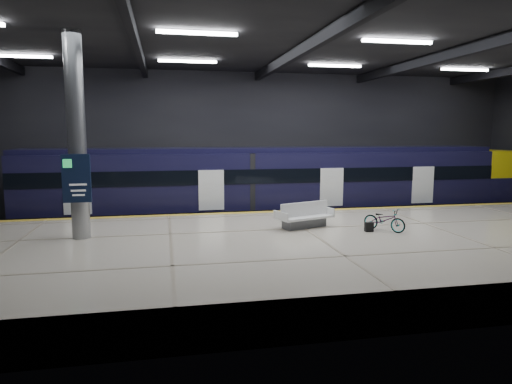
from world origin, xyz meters
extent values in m
plane|color=black|center=(0.00, 0.00, 0.00)|extent=(30.00, 30.00, 0.00)
cube|color=black|center=(0.00, 8.00, 4.00)|extent=(30.00, 0.10, 8.00)
cube|color=black|center=(0.00, -8.00, 4.00)|extent=(30.00, 0.10, 8.00)
cube|color=black|center=(0.00, 0.00, 8.00)|extent=(30.00, 16.00, 0.10)
cube|color=black|center=(-6.00, 0.00, 7.75)|extent=(0.25, 16.00, 0.40)
cube|color=black|center=(0.00, 0.00, 7.75)|extent=(0.25, 16.00, 0.40)
cube|color=black|center=(6.00, 0.00, 7.75)|extent=(0.25, 16.00, 0.40)
cube|color=white|center=(-4.00, -2.00, 7.88)|extent=(2.60, 0.18, 0.10)
cube|color=white|center=(3.00, -2.00, 7.88)|extent=(2.60, 0.18, 0.10)
cube|color=white|center=(-11.00, 4.00, 7.88)|extent=(2.60, 0.18, 0.10)
cube|color=white|center=(-4.00, 4.00, 7.88)|extent=(2.60, 0.18, 0.10)
cube|color=white|center=(3.00, 4.00, 7.88)|extent=(2.60, 0.18, 0.10)
cube|color=white|center=(10.00, 4.00, 7.88)|extent=(2.60, 0.18, 0.10)
cube|color=#B6A99A|center=(0.00, -2.50, 0.55)|extent=(30.00, 11.00, 1.10)
cube|color=gold|center=(0.00, 2.75, 1.11)|extent=(30.00, 0.40, 0.01)
cube|color=gray|center=(0.00, 4.78, 0.08)|extent=(30.00, 0.08, 0.16)
cube|color=gray|center=(0.00, 6.22, 0.08)|extent=(30.00, 0.08, 0.16)
cube|color=black|center=(0.00, 5.50, 0.55)|extent=(24.00, 2.58, 0.80)
cube|color=black|center=(0.00, 5.50, 2.33)|extent=(24.00, 2.80, 2.75)
cube|color=black|center=(0.00, 5.50, 3.82)|extent=(24.00, 2.30, 0.24)
cube|color=black|center=(0.00, 4.09, 2.60)|extent=(24.00, 0.04, 0.70)
cube|color=white|center=(3.00, 4.08, 2.00)|extent=(1.20, 0.05, 1.90)
cube|color=yellow|center=(13.00, 5.50, 2.33)|extent=(2.00, 2.80, 2.75)
cube|color=black|center=(13.30, 5.50, 2.50)|extent=(1.60, 2.38, 0.80)
cube|color=#595B60|center=(0.04, -0.86, 1.26)|extent=(1.80, 1.08, 0.32)
cube|color=white|center=(0.04, -0.86, 1.51)|extent=(2.33, 1.58, 0.09)
cube|color=white|center=(0.04, -0.86, 1.81)|extent=(2.06, 0.80, 0.54)
cube|color=white|center=(-0.98, -1.22, 1.64)|extent=(0.37, 0.88, 0.32)
cube|color=white|center=(1.05, -0.50, 1.64)|extent=(0.37, 0.88, 0.32)
imported|color=#99999E|center=(2.74, -2.03, 1.52)|extent=(1.43, 1.61, 0.84)
cube|color=black|center=(2.14, -2.03, 1.28)|extent=(0.30, 0.18, 0.35)
cylinder|color=#9EA0A5|center=(-8.00, -1.00, 4.55)|extent=(0.60, 0.60, 6.90)
cube|color=#0E1834|center=(-8.00, -1.42, 3.20)|extent=(0.90, 0.12, 1.60)
camera|label=1|loc=(-5.14, -17.25, 4.71)|focal=32.00mm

